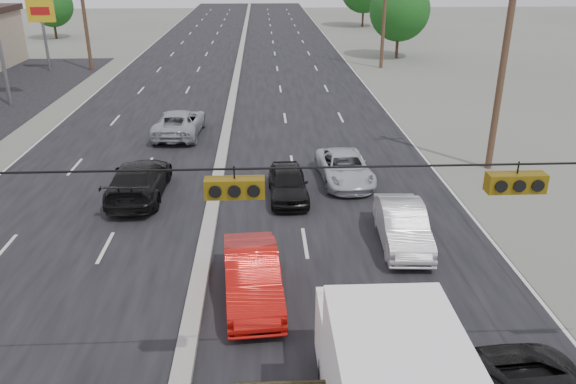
# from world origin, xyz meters

# --- Properties ---
(road_surface) EXTENTS (20.00, 160.00, 0.02)m
(road_surface) POSITION_xyz_m (0.00, 30.00, 0.00)
(road_surface) COLOR black
(road_surface) RESTS_ON ground
(center_median) EXTENTS (0.50, 160.00, 0.20)m
(center_median) POSITION_xyz_m (0.00, 30.00, 0.10)
(center_median) COLOR gray
(center_median) RESTS_ON ground
(utility_pole_left_c) EXTENTS (1.60, 0.30, 10.00)m
(utility_pole_left_c) POSITION_xyz_m (-12.50, 40.00, 5.11)
(utility_pole_left_c) COLOR #422D1E
(utility_pole_left_c) RESTS_ON ground
(utility_pole_right_b) EXTENTS (1.60, 0.30, 10.00)m
(utility_pole_right_b) POSITION_xyz_m (12.50, 15.00, 5.11)
(utility_pole_right_b) COLOR #422D1E
(utility_pole_right_b) RESTS_ON ground
(utility_pole_right_c) EXTENTS (1.60, 0.30, 10.00)m
(utility_pole_right_c) POSITION_xyz_m (12.50, 40.00, 5.11)
(utility_pole_right_c) COLOR #422D1E
(utility_pole_right_c) RESTS_ON ground
(traffic_signals) EXTENTS (25.00, 0.30, 0.54)m
(traffic_signals) POSITION_xyz_m (1.40, 0.00, 5.49)
(traffic_signals) COLOR black
(traffic_signals) RESTS_ON ground
(pole_sign_far) EXTENTS (2.20, 0.25, 6.00)m
(pole_sign_far) POSITION_xyz_m (-16.00, 40.00, 4.41)
(pole_sign_far) COLOR slate
(pole_sign_far) RESTS_ON ground
(tree_left_far) EXTENTS (4.80, 4.80, 6.12)m
(tree_left_far) POSITION_xyz_m (-22.00, 60.00, 3.72)
(tree_left_far) COLOR #382619
(tree_left_far) RESTS_ON ground
(tree_right_mid) EXTENTS (5.60, 5.60, 7.14)m
(tree_right_mid) POSITION_xyz_m (15.00, 45.00, 4.34)
(tree_right_mid) COLOR #382619
(tree_right_mid) RESTS_ON ground
(red_sedan) EXTENTS (1.86, 4.50, 1.45)m
(red_sedan) POSITION_xyz_m (1.64, 4.72, 0.72)
(red_sedan) COLOR #BA100B
(red_sedan) RESTS_ON ground
(queue_car_a) EXTENTS (1.62, 3.84, 1.30)m
(queue_car_a) POSITION_xyz_m (3.00, 11.94, 0.65)
(queue_car_a) COLOR black
(queue_car_a) RESTS_ON ground
(queue_car_b) EXTENTS (1.72, 4.31, 1.39)m
(queue_car_b) POSITION_xyz_m (6.70, 7.80, 0.70)
(queue_car_b) COLOR #BABABC
(queue_car_b) RESTS_ON ground
(queue_car_c) EXTENTS (2.34, 4.59, 1.24)m
(queue_car_c) POSITION_xyz_m (5.54, 13.62, 0.62)
(queue_car_c) COLOR #B9BBC2
(queue_car_c) RESTS_ON ground
(oncoming_near) EXTENTS (2.10, 5.12, 1.48)m
(oncoming_near) POSITION_xyz_m (-3.05, 12.37, 0.74)
(oncoming_near) COLOR black
(oncoming_near) RESTS_ON ground
(oncoming_far) EXTENTS (2.59, 5.16, 1.40)m
(oncoming_far) POSITION_xyz_m (-2.50, 20.82, 0.70)
(oncoming_far) COLOR #A3A5AB
(oncoming_far) RESTS_ON ground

